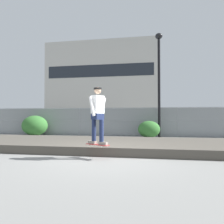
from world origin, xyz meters
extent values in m
plane|color=slate|center=(0.00, 0.00, 0.00)|extent=(120.00, 120.00, 0.00)
cube|color=#4C473F|center=(0.00, 2.06, 0.15)|extent=(16.77, 3.73, 0.29)
cube|color=#B22D2D|center=(-0.07, -0.10, 0.42)|extent=(0.80, 0.55, 0.02)
cylinder|color=silver|center=(0.20, -0.14, 0.39)|extent=(0.06, 0.05, 0.05)
cylinder|color=silver|center=(0.12, -0.30, 0.39)|extent=(0.06, 0.05, 0.05)
cylinder|color=silver|center=(-0.26, 0.10, 0.39)|extent=(0.06, 0.05, 0.05)
cylinder|color=silver|center=(-0.34, -0.06, 0.39)|extent=(0.06, 0.05, 0.05)
cube|color=#99999E|center=(0.16, -0.22, 0.41)|extent=(0.11, 0.15, 0.01)
cube|color=#99999E|center=(-0.30, 0.02, 0.41)|extent=(0.11, 0.15, 0.01)
cube|color=gray|center=(0.12, -0.20, 0.48)|extent=(0.29, 0.22, 0.09)
cube|color=gray|center=(-0.26, 0.00, 0.48)|extent=(0.29, 0.22, 0.09)
cylinder|color=#1E284C|center=(0.06, -0.17, 0.85)|extent=(0.13, 0.13, 0.65)
cylinder|color=#1E284C|center=(-0.21, -0.03, 0.85)|extent=(0.13, 0.13, 0.65)
cube|color=#1E284C|center=(-0.07, -0.10, 1.27)|extent=(0.37, 0.41, 0.18)
cube|color=white|center=(-0.07, -0.10, 1.63)|extent=(0.37, 0.44, 0.54)
cylinder|color=white|center=(0.04, 0.12, 1.57)|extent=(0.25, 0.19, 0.58)
cylinder|color=white|center=(-0.19, -0.32, 1.57)|extent=(0.25, 0.19, 0.58)
sphere|color=tan|center=(-0.07, -0.10, 2.05)|extent=(0.21, 0.21, 0.21)
cylinder|color=black|center=(-0.07, -0.10, 2.11)|extent=(0.24, 0.24, 0.05)
cylinder|color=gray|center=(-3.21, 7.46, 0.93)|extent=(0.06, 0.06, 1.85)
cylinder|color=gray|center=(3.21, 7.46, 0.93)|extent=(0.06, 0.06, 1.85)
cylinder|color=gray|center=(0.00, 7.46, 1.81)|extent=(19.25, 0.04, 0.04)
cylinder|color=gray|center=(0.00, 7.46, 1.02)|extent=(19.25, 0.04, 0.04)
cylinder|color=gray|center=(0.00, 7.46, 0.06)|extent=(19.25, 0.04, 0.04)
cube|color=gray|center=(0.00, 7.46, 0.93)|extent=(19.25, 0.01, 1.85)
cylinder|color=black|center=(2.06, 6.86, 3.01)|extent=(0.16, 0.16, 6.01)
ellipsoid|color=black|center=(2.06, 6.86, 6.19)|extent=(0.44, 0.44, 0.36)
cube|color=navy|center=(-6.00, 10.85, 0.67)|extent=(4.53, 2.16, 0.70)
cube|color=#23282D|center=(-6.20, 10.86, 1.34)|extent=(2.32, 1.78, 0.64)
cylinder|color=black|center=(-4.57, 11.59, 0.32)|extent=(0.66, 0.29, 0.64)
cylinder|color=black|center=(-4.71, 9.88, 0.32)|extent=(0.66, 0.29, 0.64)
cylinder|color=black|center=(-7.29, 11.81, 0.32)|extent=(0.66, 0.29, 0.64)
cylinder|color=black|center=(-7.43, 10.11, 0.32)|extent=(0.66, 0.29, 0.64)
cube|color=#566B4C|center=(0.43, 10.39, 0.67)|extent=(4.51, 2.08, 0.70)
cube|color=#23282D|center=(0.23, 10.41, 1.34)|extent=(2.30, 1.74, 0.64)
cylinder|color=black|center=(1.85, 11.16, 0.32)|extent=(0.65, 0.28, 0.64)
cylinder|color=black|center=(1.74, 9.45, 0.32)|extent=(0.65, 0.28, 0.64)
cylinder|color=black|center=(-0.87, 11.34, 0.32)|extent=(0.65, 0.28, 0.64)
cylinder|color=black|center=(-0.98, 9.63, 0.32)|extent=(0.65, 0.28, 0.64)
cube|color=silver|center=(6.55, 10.63, 0.67)|extent=(4.48, 2.01, 0.70)
cube|color=#23282D|center=(6.35, 10.64, 1.34)|extent=(2.28, 1.70, 0.64)
cylinder|color=black|center=(5.23, 11.55, 0.32)|extent=(0.65, 0.27, 0.64)
cylinder|color=black|center=(5.15, 9.85, 0.32)|extent=(0.65, 0.27, 0.64)
cube|color=#B2AFA8|center=(-8.56, 40.91, 8.56)|extent=(23.92, 10.64, 17.13)
cube|color=#1E232B|center=(-8.56, 35.57, 10.62)|extent=(22.01, 0.04, 2.50)
ellipsoid|color=#336B2D|center=(-6.01, 6.64, 0.67)|extent=(1.72, 1.41, 1.33)
ellipsoid|color=#336B2D|center=(1.45, 6.55, 0.50)|extent=(1.31, 1.07, 1.01)
camera|label=1|loc=(1.45, -6.30, 1.27)|focal=33.98mm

